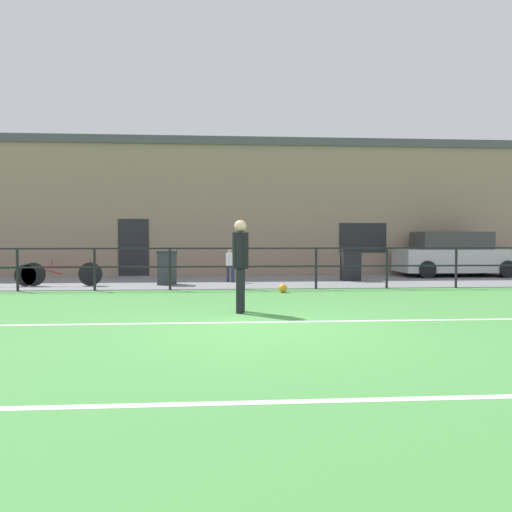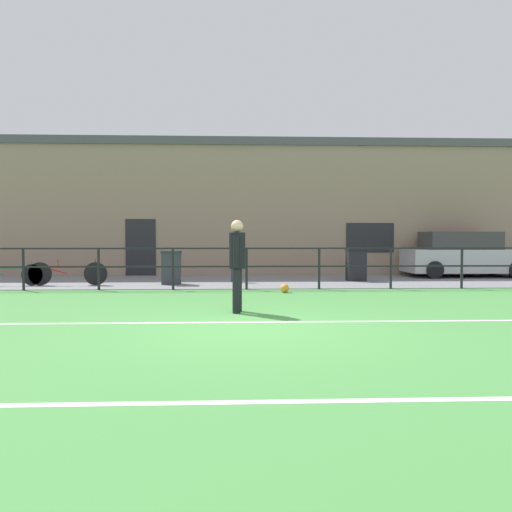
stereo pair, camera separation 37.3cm
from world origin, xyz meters
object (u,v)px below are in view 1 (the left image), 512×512
(player_goalkeeper, at_px, (240,260))
(spectator_child, at_px, (230,263))
(soccer_ball_match, at_px, (283,288))
(parked_car_red, at_px, (455,255))
(bicycle_parked_2, at_px, (62,274))
(trash_bin_0, at_px, (167,267))
(trash_bin_1, at_px, (351,264))

(player_goalkeeper, height_order, spectator_child, player_goalkeeper)
(soccer_ball_match, distance_m, spectator_child, 3.26)
(player_goalkeeper, height_order, parked_car_red, player_goalkeeper)
(parked_car_red, xyz_separation_m, bicycle_parked_2, (-13.10, -2.77, -0.40))
(spectator_child, xyz_separation_m, trash_bin_0, (-1.91, -0.68, -0.10))
(player_goalkeeper, relative_size, trash_bin_1, 1.68)
(parked_car_red, xyz_separation_m, trash_bin_0, (-10.10, -2.51, -0.25))
(parked_car_red, height_order, trash_bin_0, parked_car_red)
(player_goalkeeper, bearing_deg, spectator_child, 6.92)
(soccer_ball_match, height_order, bicycle_parked_2, bicycle_parked_2)
(soccer_ball_match, relative_size, trash_bin_1, 0.21)
(soccer_ball_match, xyz_separation_m, trash_bin_1, (2.64, 3.25, 0.44))
(trash_bin_0, bearing_deg, spectator_child, 19.50)
(trash_bin_0, distance_m, trash_bin_1, 5.92)
(player_goalkeeper, relative_size, parked_car_red, 0.42)
(bicycle_parked_2, height_order, trash_bin_1, trash_bin_1)
(player_goalkeeper, xyz_separation_m, trash_bin_1, (3.89, 6.63, -0.45))
(spectator_child, relative_size, trash_bin_0, 1.07)
(soccer_ball_match, xyz_separation_m, trash_bin_0, (-3.20, 2.27, 0.42))
(player_goalkeeper, distance_m, bicycle_parked_2, 7.35)
(bicycle_parked_2, relative_size, trash_bin_0, 2.27)
(soccer_ball_match, bearing_deg, trash_bin_0, 144.58)
(player_goalkeeper, bearing_deg, trash_bin_0, 25.56)
(parked_car_red, xyz_separation_m, trash_bin_1, (-4.26, -1.54, -0.23))
(soccer_ball_match, height_order, parked_car_red, parked_car_red)
(player_goalkeeper, height_order, soccer_ball_match, player_goalkeeper)
(bicycle_parked_2, distance_m, trash_bin_0, 3.01)
(trash_bin_0, height_order, trash_bin_1, trash_bin_1)
(spectator_child, bearing_deg, soccer_ball_match, 133.79)
(player_goalkeeper, distance_m, trash_bin_0, 6.00)
(soccer_ball_match, distance_m, trash_bin_1, 4.21)
(spectator_child, height_order, trash_bin_0, spectator_child)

